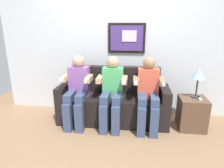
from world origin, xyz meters
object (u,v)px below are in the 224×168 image
Objects in this scene: side_table_right at (192,113)px; spare_remote_on_table at (199,98)px; table_lamp at (198,75)px; person_on_right at (148,91)px; couch at (113,103)px; person_on_left at (78,88)px; person_in_middle at (112,90)px.

side_table_right is 0.27m from spare_remote_on_table.
spare_remote_on_table reaches higher than side_table_right.
person_on_right is at bearing -171.57° from table_lamp.
couch reaches higher than side_table_right.
person_in_middle is at bearing 0.05° from person_on_left.
spare_remote_on_table is (0.04, -0.07, -0.35)m from table_lamp.
side_table_right is at bearing 5.08° from person_on_right.
side_table_right is (1.80, 0.06, -0.36)m from person_on_left.
side_table_right is 1.09× the size of table_lamp.
couch is at bearing 177.39° from table_lamp.
couch is 1.61× the size of person_in_middle.
table_lamp reaches higher than side_table_right.
person_on_left is 1.00× the size of person_on_right.
side_table_right is at bearing 2.81° from person_in_middle.
spare_remote_on_table is (0.08, -0.02, 0.26)m from side_table_right.
couch is at bearing 163.19° from person_on_right.
spare_remote_on_table is at bearing 1.71° from person_in_middle.
person_in_middle and person_on_right have the same top height.
person_on_right is (0.55, -0.00, 0.00)m from person_in_middle.
person_on_right reaches higher than side_table_right.
couch is 1.34m from spare_remote_on_table.
couch is 1.61× the size of person_on_left.
side_table_right is at bearing -4.84° from couch.
person_in_middle is 0.55m from person_on_right.
person_on_left is at bearing -163.20° from couch.
table_lamp is (1.28, -0.06, 0.55)m from couch.
side_table_right is at bearing -130.32° from table_lamp.
table_lamp is (1.28, 0.11, 0.25)m from person_in_middle.
person_in_middle is (0.55, 0.00, -0.00)m from person_on_left.
couch is 1.61× the size of person_on_right.
couch is at bearing 174.50° from spare_remote_on_table.
person_on_left is at bearing -179.95° from person_in_middle.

